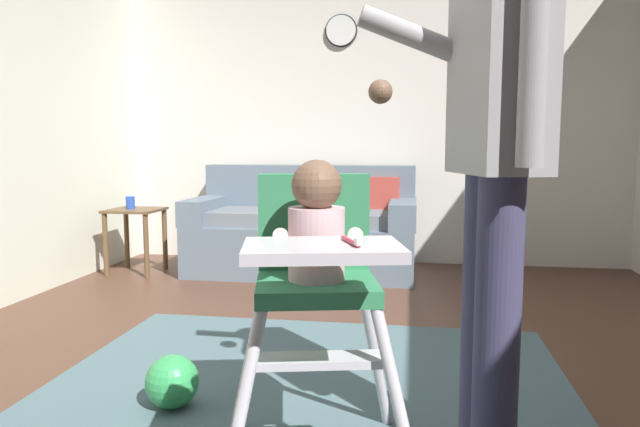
{
  "coord_description": "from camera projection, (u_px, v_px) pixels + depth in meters",
  "views": [
    {
      "loc": [
        0.38,
        -2.25,
        1.01
      ],
      "look_at": [
        0.1,
        -0.55,
        0.81
      ],
      "focal_mm": 32.43,
      "sensor_mm": 36.0,
      "label": 1
    }
  ],
  "objects": [
    {
      "name": "wall_far",
      "position": [
        371.0,
        111.0,
        5.04
      ],
      "size": [
        5.15,
        0.06,
        2.65
      ],
      "primitive_type": "cube",
      "color": "silver",
      "rests_on": "ground"
    },
    {
      "name": "adult_standing",
      "position": [
        493.0,
        167.0,
        1.76
      ],
      "size": [
        0.59,
        0.5,
        1.68
      ],
      "rotation": [
        0.0,
        0.0,
        -2.91
      ],
      "color": "#3C3858",
      "rests_on": "ground"
    },
    {
      "name": "wall_clock",
      "position": [
        341.0,
        31.0,
        4.96
      ],
      "size": [
        0.28,
        0.04,
        0.28
      ],
      "color": "white"
    },
    {
      "name": "side_table",
      "position": [
        136.0,
        226.0,
        4.65
      ],
      "size": [
        0.4,
        0.4,
        0.52
      ],
      "color": "brown",
      "rests_on": "ground"
    },
    {
      "name": "high_chair",
      "position": [
        316.0,
        258.0,
        1.75
      ],
      "size": [
        0.72,
        0.81,
        0.98
      ],
      "rotation": [
        0.0,
        0.0,
        -1.35
      ],
      "color": "silver",
      "rests_on": "ground"
    },
    {
      "name": "toy_ball",
      "position": [
        172.0,
        382.0,
        2.25
      ],
      "size": [
        0.21,
        0.21,
        0.21
      ],
      "primitive_type": "sphere",
      "color": "green",
      "rests_on": "ground"
    },
    {
      "name": "ground",
      "position": [
        317.0,
        405.0,
        2.39
      ],
      "size": [
        5.95,
        7.26,
        0.1
      ],
      "primitive_type": "cube",
      "color": "#523427"
    },
    {
      "name": "sippy_cup",
      "position": [
        130.0,
        203.0,
        4.63
      ],
      "size": [
        0.07,
        0.07,
        0.1
      ],
      "primitive_type": "cylinder",
      "color": "#284CB7",
      "rests_on": "side_table"
    },
    {
      "name": "couch",
      "position": [
        305.0,
        231.0,
        4.72
      ],
      "size": [
        1.8,
        0.86,
        0.86
      ],
      "rotation": [
        0.0,
        0.0,
        -1.57
      ],
      "color": "slate",
      "rests_on": "ground"
    }
  ]
}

